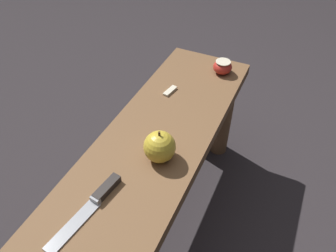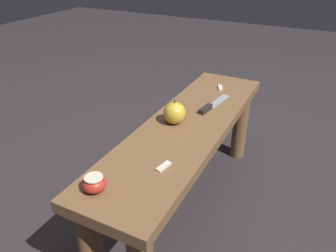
{
  "view_description": "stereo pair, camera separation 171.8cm",
  "coord_description": "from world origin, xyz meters",
  "px_view_note": "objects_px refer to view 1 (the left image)",
  "views": [
    {
      "loc": [
        -0.51,
        -0.31,
        1.1
      ],
      "look_at": [
        0.11,
        -0.03,
        0.46
      ],
      "focal_mm": 35.0,
      "sensor_mm": 36.0,
      "label": 1
    },
    {
      "loc": [
        1.03,
        0.44,
        1.04
      ],
      "look_at": [
        0.11,
        -0.03,
        0.46
      ],
      "focal_mm": 35.0,
      "sensor_mm": 36.0,
      "label": 2
    }
  ],
  "objects_px": {
    "wooden_bench": "(144,180)",
    "apple_whole": "(160,147)",
    "knife": "(96,200)",
    "apple_cut": "(223,67)"
  },
  "relations": [
    {
      "from": "wooden_bench",
      "to": "apple_whole",
      "type": "distance_m",
      "value": 0.16
    },
    {
      "from": "wooden_bench",
      "to": "apple_whole",
      "type": "height_order",
      "value": "apple_whole"
    },
    {
      "from": "apple_whole",
      "to": "apple_cut",
      "type": "bearing_deg",
      "value": -3.09
    },
    {
      "from": "apple_whole",
      "to": "knife",
      "type": "bearing_deg",
      "value": 157.97
    },
    {
      "from": "knife",
      "to": "wooden_bench",
      "type": "bearing_deg",
      "value": 177.85
    },
    {
      "from": "apple_whole",
      "to": "wooden_bench",
      "type": "bearing_deg",
      "value": 110.63
    },
    {
      "from": "wooden_bench",
      "to": "apple_cut",
      "type": "xyz_separation_m",
      "value": [
        0.48,
        -0.07,
        0.13
      ]
    },
    {
      "from": "apple_cut",
      "to": "knife",
      "type": "bearing_deg",
      "value": 171.14
    },
    {
      "from": "apple_whole",
      "to": "apple_cut",
      "type": "distance_m",
      "value": 0.46
    },
    {
      "from": "knife",
      "to": "apple_cut",
      "type": "distance_m",
      "value": 0.66
    }
  ]
}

